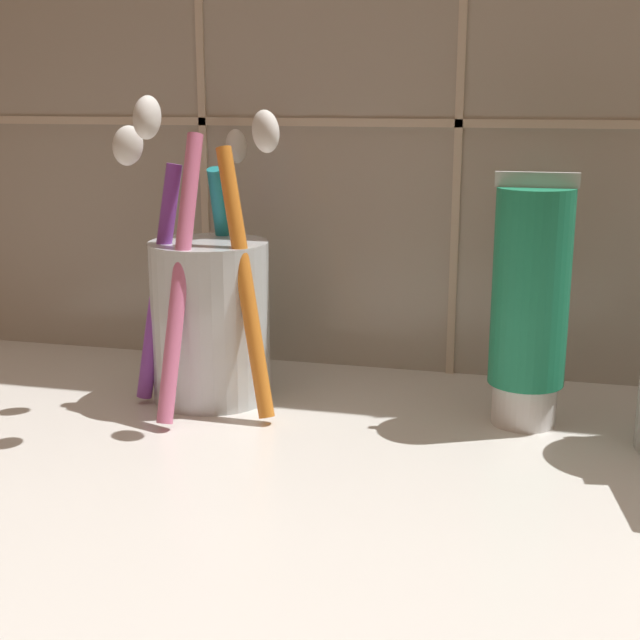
# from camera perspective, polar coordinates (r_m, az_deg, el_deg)

# --- Properties ---
(sink_counter) EXTENTS (0.67, 0.36, 0.02)m
(sink_counter) POSITION_cam_1_polar(r_m,az_deg,el_deg) (0.44, 3.67, -11.18)
(sink_counter) COLOR silver
(sink_counter) RESTS_ON ground
(tile_wall_backsplash) EXTENTS (0.77, 0.02, 0.48)m
(tile_wall_backsplash) POSITION_cam_1_polar(r_m,az_deg,el_deg) (0.58, 7.45, 18.10)
(tile_wall_backsplash) COLOR #B7B2A8
(tile_wall_backsplash) RESTS_ON ground
(toothbrush_cup) EXTENTS (0.11, 0.15, 0.18)m
(toothbrush_cup) POSITION_cam_1_polar(r_m,az_deg,el_deg) (0.53, -7.09, 0.57)
(toothbrush_cup) COLOR silver
(toothbrush_cup) RESTS_ON sink_counter
(toothpaste_tube) EXTENTS (0.04, 0.04, 0.14)m
(toothpaste_tube) POSITION_cam_1_polar(r_m,az_deg,el_deg) (0.49, 13.29, 1.06)
(toothpaste_tube) COLOR white
(toothpaste_tube) RESTS_ON sink_counter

